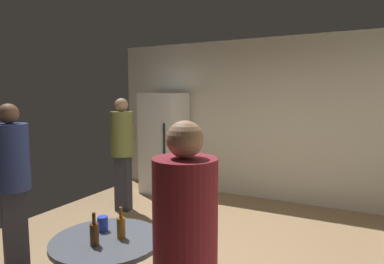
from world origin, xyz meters
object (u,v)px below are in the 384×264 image
person_in_maroon_shirt (185,250)px  beer_bottle_amber (121,227)px  beer_bottle_brown (94,233)px  plastic_cup_blue (103,224)px  refrigerator (164,143)px  person_in_olive_shirt (122,145)px  foreground_table (107,252)px  person_in_navy_shirt (12,174)px

person_in_maroon_shirt → beer_bottle_amber: bearing=-11.2°
beer_bottle_brown → person_in_maroon_shirt: 0.85m
beer_bottle_brown → plastic_cup_blue: beer_bottle_brown is taller
refrigerator → person_in_maroon_shirt: refrigerator is taller
beer_bottle_brown → person_in_olive_shirt: person_in_olive_shirt is taller
beer_bottle_amber → person_in_olive_shirt: 2.73m
refrigerator → beer_bottle_brown: refrigerator is taller
beer_bottle_brown → plastic_cup_blue: (-0.12, 0.22, -0.03)m
beer_bottle_amber → beer_bottle_brown: size_ratio=1.00×
foreground_table → person_in_olive_shirt: 2.74m
refrigerator → person_in_navy_shirt: size_ratio=1.07×
person_in_navy_shirt → beer_bottle_amber: bearing=19.5°
person_in_maroon_shirt → person_in_olive_shirt: (-2.42, 2.50, 0.05)m
beer_bottle_brown → person_in_maroon_shirt: (0.82, -0.19, 0.14)m
beer_bottle_amber → person_in_navy_shirt: 1.57m
plastic_cup_blue → person_in_maroon_shirt: 1.03m
person_in_navy_shirt → person_in_olive_shirt: 1.91m
plastic_cup_blue → person_in_navy_shirt: 1.36m
person_in_maroon_shirt → person_in_olive_shirt: 3.48m
person_in_maroon_shirt → person_in_navy_shirt: size_ratio=0.97×
beer_bottle_amber → person_in_maroon_shirt: (0.72, -0.36, 0.14)m
person_in_olive_shirt → plastic_cup_blue: bearing=24.4°
beer_bottle_brown → plastic_cup_blue: 0.25m
refrigerator → foreground_table: size_ratio=2.25×
plastic_cup_blue → person_in_maroon_shirt: person_in_maroon_shirt is taller
beer_bottle_brown → person_in_maroon_shirt: bearing=-13.0°
beer_bottle_amber → beer_bottle_brown: bearing=-118.7°
foreground_table → beer_bottle_brown: size_ratio=3.48×
beer_bottle_amber → person_in_navy_shirt: size_ratio=0.14×
beer_bottle_amber → refrigerator: bearing=116.9°
beer_bottle_amber → person_in_olive_shirt: bearing=128.5°
refrigerator → person_in_olive_shirt: refrigerator is taller
refrigerator → person_in_olive_shirt: 1.14m
refrigerator → person_in_maroon_shirt: size_ratio=1.10×
refrigerator → beer_bottle_amber: bearing=-63.1°
foreground_table → beer_bottle_brown: bearing=-92.7°
foreground_table → person_in_navy_shirt: (-1.45, 0.28, 0.36)m
foreground_table → plastic_cup_blue: plastic_cup_blue is taller
beer_bottle_amber → person_in_maroon_shirt: person_in_maroon_shirt is taller
foreground_table → person_in_maroon_shirt: size_ratio=0.49×
refrigerator → person_in_navy_shirt: bearing=-87.7°
foreground_table → person_in_maroon_shirt: 0.93m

